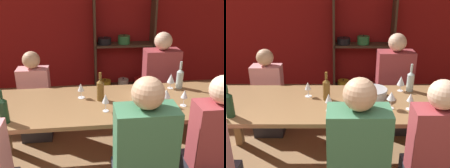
# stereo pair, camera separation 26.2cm
# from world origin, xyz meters

# --- Properties ---
(wall_back_red) EXTENTS (8.80, 0.06, 2.70)m
(wall_back_red) POSITION_xyz_m (0.00, 3.83, 1.35)
(wall_back_red) COLOR #A31919
(wall_back_red) RESTS_ON ground_plane
(shelf_unit) EXTENTS (1.04, 0.30, 1.55)m
(shelf_unit) POSITION_xyz_m (0.60, 3.63, 0.55)
(shelf_unit) COLOR #4C3828
(shelf_unit) RESTS_ON ground_plane
(dining_table) EXTENTS (2.54, 0.85, 0.74)m
(dining_table) POSITION_xyz_m (0.18, 1.56, 0.65)
(dining_table) COLOR olive
(dining_table) RESTS_ON ground_plane
(mixing_bowl) EXTENTS (0.28, 0.28, 0.09)m
(mixing_bowl) POSITION_xyz_m (0.54, 1.67, 0.79)
(mixing_bowl) COLOR #B7BABC
(mixing_bowl) RESTS_ON dining_table
(wine_bottle_green) EXTENTS (0.07, 0.07, 0.29)m
(wine_bottle_green) POSITION_xyz_m (0.06, 1.61, 0.85)
(wine_bottle_green) COLOR brown
(wine_bottle_green) RESTS_ON dining_table
(wine_bottle_dark) EXTENTS (0.08, 0.08, 0.30)m
(wine_bottle_dark) POSITION_xyz_m (-0.77, 1.27, 0.86)
(wine_bottle_dark) COLOR #19381E
(wine_bottle_dark) RESTS_ON dining_table
(wine_bottle_amber) EXTENTS (0.07, 0.07, 0.30)m
(wine_bottle_amber) POSITION_xyz_m (0.95, 1.83, 0.85)
(wine_bottle_amber) COLOR #B2C6C1
(wine_bottle_amber) RESTS_ON dining_table
(wine_glass_white_a) EXTENTS (0.07, 0.07, 0.17)m
(wine_glass_white_a) POSITION_xyz_m (0.09, 1.37, 0.86)
(wine_glass_white_a) COLOR white
(wine_glass_white_a) RESTS_ON dining_table
(wine_glass_red_a) EXTENTS (0.08, 0.08, 0.17)m
(wine_glass_red_a) POSITION_xyz_m (0.85, 1.83, 0.85)
(wine_glass_red_a) COLOR white
(wine_glass_red_a) RESTS_ON dining_table
(wine_glass_red_b) EXTENTS (0.08, 0.08, 0.17)m
(wine_glass_red_b) POSITION_xyz_m (0.67, 1.42, 0.86)
(wine_glass_red_b) COLOR white
(wine_glass_red_b) RESTS_ON dining_table
(wine_glass_empty_a) EXTENTS (0.07, 0.07, 0.16)m
(wine_glass_empty_a) POSITION_xyz_m (-0.13, 1.69, 0.85)
(wine_glass_empty_a) COLOR white
(wine_glass_empty_a) RESTS_ON dining_table
(wine_glass_empty_c) EXTENTS (0.06, 0.06, 0.16)m
(wine_glass_empty_c) POSITION_xyz_m (0.84, 1.40, 0.85)
(wine_glass_empty_c) COLOR white
(wine_glass_empty_c) RESTS_ON dining_table
(person_near_a) EXTENTS (0.37, 0.47, 1.25)m
(person_near_a) POSITION_xyz_m (0.89, 0.85, 0.47)
(person_near_a) COLOR #2D2D38
(person_near_a) RESTS_ON ground_plane
(person_far_a) EXTENTS (0.44, 0.56, 1.26)m
(person_far_a) POSITION_xyz_m (0.89, 2.34, 0.46)
(person_far_a) COLOR #2D2D38
(person_far_a) RESTS_ON ground_plane
(person_far_b) EXTENTS (0.36, 0.45, 1.09)m
(person_far_b) POSITION_xyz_m (-0.70, 2.24, 0.40)
(person_far_b) COLOR #2D2D38
(person_far_b) RESTS_ON ground_plane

